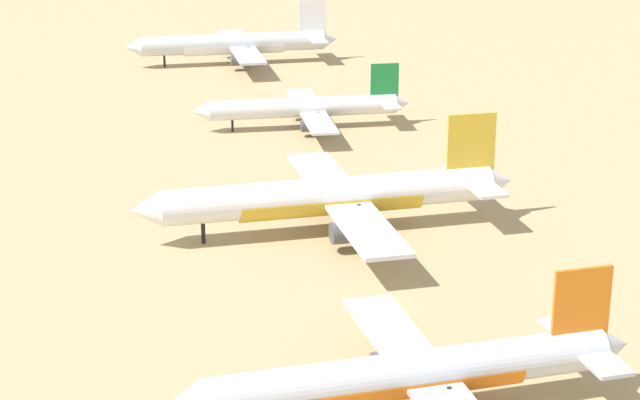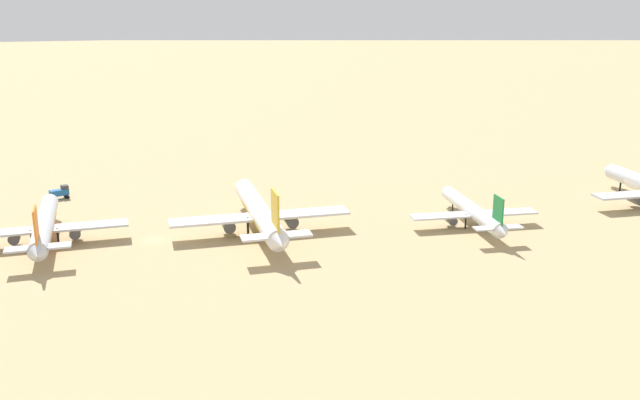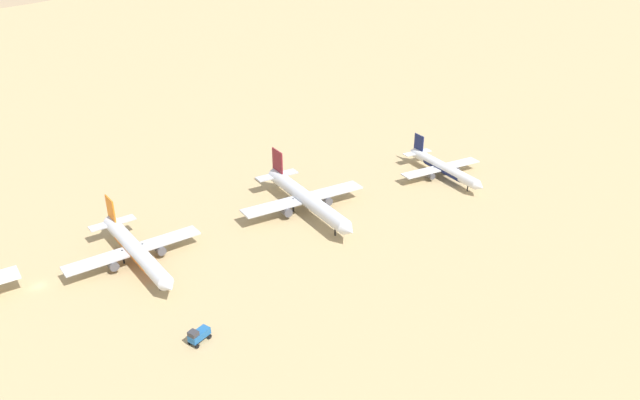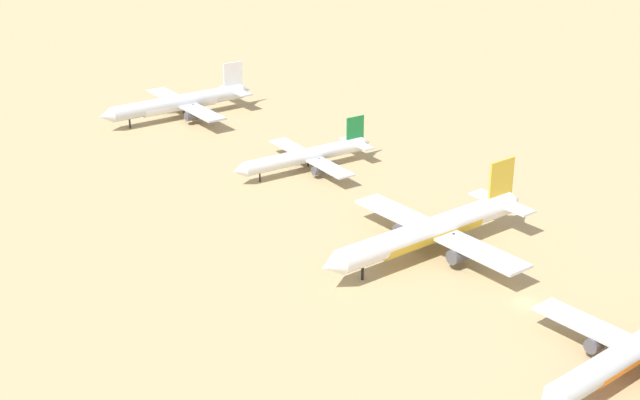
% 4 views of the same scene
% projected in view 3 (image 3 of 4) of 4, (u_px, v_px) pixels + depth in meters
% --- Properties ---
extents(ground_plane, '(1800.00, 1800.00, 0.00)m').
position_uv_depth(ground_plane, '(38.00, 286.00, 153.72)').
color(ground_plane, tan).
extents(parked_jet_3, '(47.04, 38.11, 13.60)m').
position_uv_depth(parked_jet_3, '(135.00, 250.00, 161.52)').
color(parked_jet_3, silver).
rests_on(parked_jet_3, ground).
extents(parked_jet_4, '(52.61, 42.87, 15.17)m').
position_uv_depth(parked_jet_4, '(306.00, 198.00, 189.23)').
color(parked_jet_4, silver).
rests_on(parked_jet_4, ground).
extents(parked_jet_5, '(40.72, 33.27, 11.76)m').
position_uv_depth(parked_jet_5, '(443.00, 168.00, 214.89)').
color(parked_jet_5, silver).
rests_on(parked_jet_5, ground).
extents(service_truck, '(4.12, 5.66, 3.90)m').
position_uv_depth(service_truck, '(198.00, 335.00, 132.93)').
color(service_truck, '#1E5999').
rests_on(service_truck, ground).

